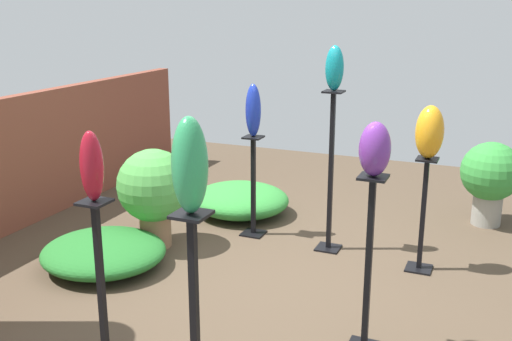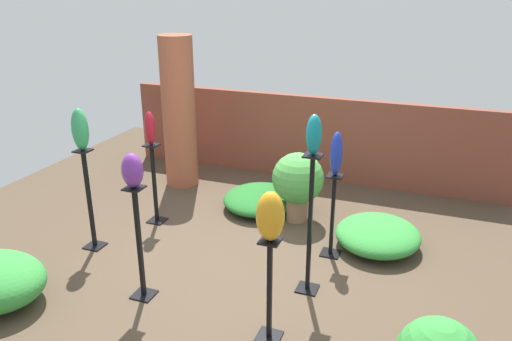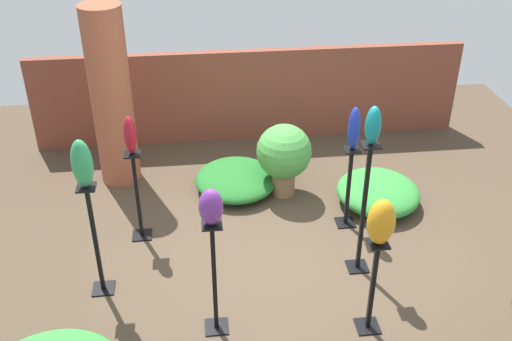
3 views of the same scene
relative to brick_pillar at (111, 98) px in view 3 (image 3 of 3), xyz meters
The scene contains 18 objects.
ground_plane 2.59m from the brick_pillar, 45.75° to the right, with size 8.00×8.00×0.00m, color #4C3D2D.
brick_wall_back 1.92m from the brick_pillar, 27.92° to the left, with size 5.60×0.12×1.23m, color brown.
brick_pillar is the anchor object (origin of this frame).
pedestal_amber 3.63m from the brick_pillar, 50.03° to the right, with size 0.20×0.20×0.91m.
pedestal_violet 2.84m from the brick_pillar, 68.92° to the right, with size 0.20×0.20×1.10m.
pedestal_cobalt 2.83m from the brick_pillar, 26.48° to the right, with size 0.20×0.20×0.92m.
pedestal_teal 3.13m from the brick_pillar, 39.09° to the right, with size 0.20×0.20×1.36m.
pedestal_jade 2.07m from the brick_pillar, 90.45° to the right, with size 0.20×0.20×1.13m.
pedestal_ruby 1.38m from the brick_pillar, 76.03° to the right, with size 0.20×0.20×0.99m.
art_vase_amber 3.57m from the brick_pillar, 50.03° to the right, with size 0.22×0.21×0.40m, color orange.
art_vase_violet 2.79m from the brick_pillar, 68.92° to the right, with size 0.19×0.18×0.31m, color #6B2D8C.
art_vase_cobalt 2.76m from the brick_pillar, 26.48° to the right, with size 0.12×0.14×0.46m, color #192D9E.
art_vase_teal 3.14m from the brick_pillar, 39.09° to the right, with size 0.14×0.15×0.36m, color #0F727A.
art_vase_jade 2.02m from the brick_pillar, 90.45° to the right, with size 0.18×0.16×0.44m, color #2D9356.
art_vase_ruby 1.25m from the brick_pillar, 76.03° to the right, with size 0.12×0.13×0.39m, color maroon.
potted_plant_front_left 2.04m from the brick_pillar, 16.37° to the right, with size 0.62×0.62×0.86m.
foliage_bed_west 1.69m from the brick_pillar, 16.69° to the right, with size 0.95×1.00×0.25m, color #236B28.
foliage_bed_center 3.18m from the brick_pillar, 17.01° to the right, with size 0.92×0.98×0.30m, color #338C38.
Camera 3 is at (-0.74, -4.64, 3.81)m, focal length 42.00 mm.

